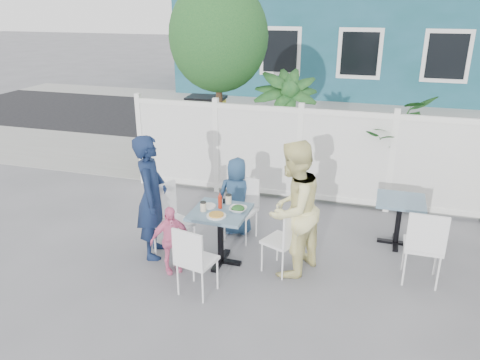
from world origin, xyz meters
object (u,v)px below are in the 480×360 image
(chair_left, at_px, (169,215))
(spare_table, at_px, (400,210))
(utility_cabinet, at_px, (207,130))
(toddler, at_px, (170,240))
(chair_near, at_px, (193,257))
(chair_right, at_px, (286,237))
(man, at_px, (152,197))
(main_table, at_px, (220,223))
(boy, at_px, (237,196))
(chair_back, at_px, (243,204))
(woman, at_px, (293,209))

(chair_left, bearing_deg, spare_table, 136.02)
(utility_cabinet, bearing_deg, toddler, -78.58)
(utility_cabinet, bearing_deg, chair_near, -74.47)
(spare_table, xyz_separation_m, chair_left, (-2.90, -1.17, 0.05))
(spare_table, distance_m, chair_right, 1.79)
(chair_right, xyz_separation_m, man, (-1.76, -0.04, 0.33))
(main_table, relative_size, boy, 0.64)
(man, xyz_separation_m, boy, (0.87, 0.91, -0.25))
(chair_right, xyz_separation_m, chair_back, (-0.77, 0.77, 0.01))
(utility_cabinet, distance_m, toddler, 4.40)
(main_table, bearing_deg, chair_right, 0.04)
(utility_cabinet, height_order, spare_table, utility_cabinet)
(chair_left, relative_size, toddler, 1.11)
(toddler, bearing_deg, spare_table, -13.58)
(chair_right, height_order, boy, boy)
(utility_cabinet, relative_size, chair_right, 1.54)
(man, bearing_deg, woman, -103.21)
(chair_left, relative_size, chair_right, 1.15)
(main_table, relative_size, woman, 0.43)
(boy, relative_size, toddler, 1.30)
(utility_cabinet, relative_size, toddler, 1.49)
(spare_table, bearing_deg, chair_back, -169.27)
(woman, bearing_deg, chair_left, -66.14)
(man, bearing_deg, chair_near, -146.86)
(main_table, relative_size, toddler, 0.84)
(chair_back, relative_size, woman, 0.52)
(spare_table, height_order, chair_left, chair_left)
(utility_cabinet, bearing_deg, main_table, -70.37)
(man, distance_m, toddler, 0.65)
(man, relative_size, toddler, 1.88)
(woman, xyz_separation_m, toddler, (-1.43, -0.43, -0.41))
(main_table, relative_size, chair_back, 0.84)
(chair_left, xyz_separation_m, man, (-0.21, -0.05, 0.26))
(utility_cabinet, height_order, chair_right, utility_cabinet)
(main_table, xyz_separation_m, chair_back, (0.07, 0.77, -0.06))
(woman, bearing_deg, toddler, -50.97)
(main_table, relative_size, spare_table, 1.09)
(spare_table, distance_m, toddler, 3.13)
(main_table, relative_size, man, 0.45)
(spare_table, bearing_deg, woman, -139.03)
(boy, bearing_deg, woman, 129.72)
(spare_table, bearing_deg, chair_left, -158.10)
(boy, bearing_deg, utility_cabinet, -72.09)
(chair_back, xyz_separation_m, woman, (0.83, -0.72, 0.34))
(toddler, bearing_deg, chair_back, 19.24)
(chair_right, bearing_deg, chair_near, 154.46)
(utility_cabinet, relative_size, chair_back, 1.49)
(main_table, bearing_deg, boy, 93.06)
(chair_right, relative_size, chair_near, 0.98)
(chair_back, height_order, toddler, toddler)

